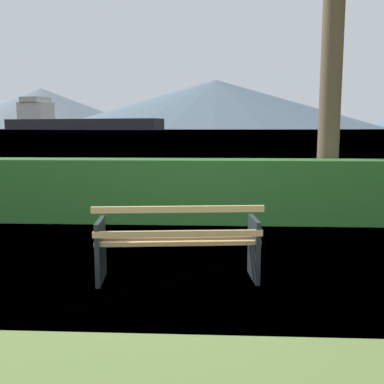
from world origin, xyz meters
name	(u,v)px	position (x,y,z in m)	size (l,w,h in m)	color
ground_plane	(178,279)	(0.00, 0.00, 0.00)	(1400.00, 1400.00, 0.00)	olive
water_surface	(215,130)	(0.00, 308.63, 0.00)	(620.00, 620.00, 0.00)	#6B8EA3
park_bench	(178,242)	(0.01, -0.06, 0.43)	(1.80, 0.74, 0.87)	tan
hedge_row	(192,191)	(0.00, 3.09, 0.55)	(11.59, 0.66, 1.11)	#2D6B28
cargo_ship_large	(70,120)	(-100.52, 310.38, 6.38)	(116.73, 50.37, 22.81)	#232328
distant_hills	(234,105)	(22.59, 573.75, 29.40)	(808.13, 400.89, 63.24)	gray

